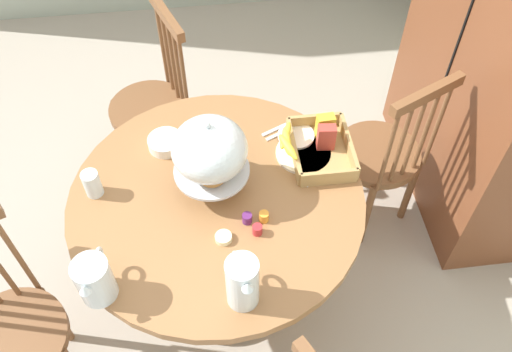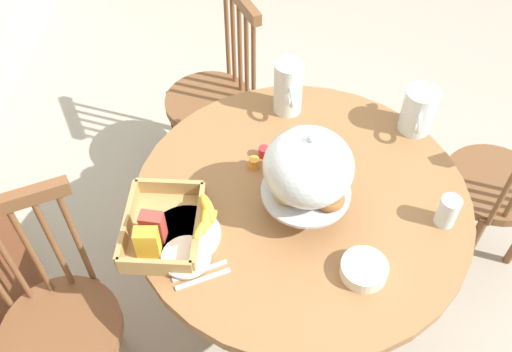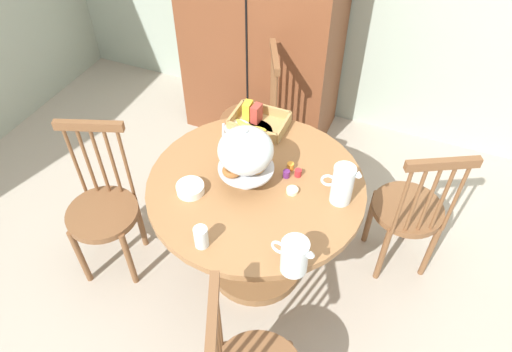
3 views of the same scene
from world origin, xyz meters
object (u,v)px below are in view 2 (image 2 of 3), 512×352
orange_juice_pitcher (418,112)px  pastry_stand_with_dome (308,170)px  china_plate_small (186,257)px  dining_table (298,237)px  drinking_glass (448,211)px  windsor_chair_near_window (497,187)px  cereal_basket (166,228)px  windsor_chair_by_cabinet (214,101)px  cereal_bowl (364,269)px  china_plate_large (186,234)px  milk_pitcher (288,89)px  windsor_chair_facing_door (60,324)px  butter_dish (298,152)px

orange_juice_pitcher → pastry_stand_with_dome: bearing=134.8°
china_plate_small → pastry_stand_with_dome: bearing=-59.6°
dining_table → drinking_glass: size_ratio=10.16×
windsor_chair_near_window → cereal_basket: windsor_chair_near_window is taller
cereal_basket → china_plate_small: cereal_basket is taller
windsor_chair_by_cabinet → cereal_bowl: 1.23m
cereal_basket → china_plate_large: (0.00, -0.06, -0.04)m
milk_pitcher → cereal_bowl: bearing=-161.3°
drinking_glass → dining_table: bearing=80.7°
china_plate_small → cereal_bowl: (-0.02, -0.53, 0.01)m
pastry_stand_with_dome → milk_pitcher: 0.49m
orange_juice_pitcher → drinking_glass: bearing=-174.2°
windsor_chair_facing_door → orange_juice_pitcher: windsor_chair_facing_door is taller
cereal_basket → cereal_bowl: 0.61m
china_plate_small → butter_dish: size_ratio=2.50×
cereal_bowl → orange_juice_pitcher: bearing=-20.0°
windsor_chair_by_cabinet → china_plate_large: bearing=-178.7°
cereal_bowl → windsor_chair_near_window: bearing=-46.0°
dining_table → china_plate_large: bearing=115.1°
pastry_stand_with_dome → milk_pitcher: pastry_stand_with_dome is taller
dining_table → pastry_stand_with_dome: (-0.05, -0.01, 0.43)m
windsor_chair_facing_door → butter_dish: (0.54, -0.77, 0.30)m
pastry_stand_with_dome → china_plate_large: bearing=107.8°
windsor_chair_by_cabinet → cereal_basket: size_ratio=3.09×
milk_pitcher → drinking_glass: size_ratio=1.93×
windsor_chair_near_window → windsor_chair_by_cabinet: same height
cereal_basket → china_plate_large: size_ratio=1.44×
windsor_chair_facing_door → china_plate_small: windsor_chair_facing_door is taller
orange_juice_pitcher → drinking_glass: 0.42m
dining_table → cereal_bowl: 0.42m
milk_pitcher → butter_dish: size_ratio=3.55×
orange_juice_pitcher → cereal_bowl: 0.67m
windsor_chair_facing_door → cereal_bowl: size_ratio=6.96×
cereal_bowl → butter_dish: bearing=22.4°
cereal_basket → cereal_bowl: size_ratio=2.26×
windsor_chair_by_cabinet → butter_dish: bearing=-147.3°
china_plate_large → cereal_bowl: bearing=-101.2°
china_plate_large → cereal_bowl: 0.55m
pastry_stand_with_dome → windsor_chair_near_window: bearing=-64.9°
windsor_chair_by_cabinet → pastry_stand_with_dome: size_ratio=2.83×
china_plate_small → cereal_bowl: 0.53m
china_plate_small → dining_table: bearing=-53.3°
dining_table → windsor_chair_near_window: bearing=-68.2°
windsor_chair_by_cabinet → cereal_basket: (-0.94, 0.03, 0.33)m
china_plate_large → windsor_chair_near_window: bearing=-67.2°
china_plate_large → drinking_glass: bearing=-83.3°
windsor_chair_by_cabinet → china_plate_small: 1.07m
windsor_chair_facing_door → milk_pitcher: bearing=-43.2°
cereal_basket → windsor_chair_by_cabinet: bearing=-2.0°
windsor_chair_facing_door → china_plate_small: bearing=-77.8°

